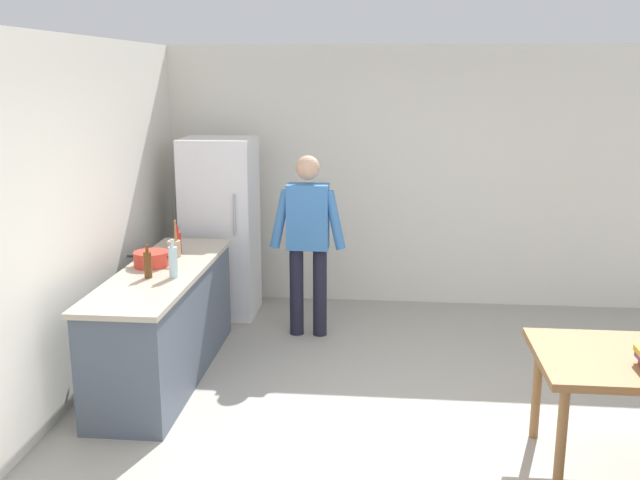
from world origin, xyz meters
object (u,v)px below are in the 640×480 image
Objects in this scene: utensil_jar at (174,248)px; bottle_water_clear at (173,262)px; cooking_pot at (151,259)px; bottle_beer_brown at (148,264)px; refrigerator at (221,227)px; bottle_sauce_red at (178,242)px; person at (308,234)px.

bottle_water_clear is (0.18, -0.62, 0.05)m from utensil_jar.
bottle_beer_brown is at bearing -75.48° from cooking_pot.
bottle_water_clear is (0.06, -1.81, 0.13)m from refrigerator.
bottle_water_clear is at bearing -75.96° from bottle_sauce_red.
refrigerator reaches higher than bottle_water_clear.
bottle_beer_brown is 0.78m from bottle_sauce_red.
bottle_water_clear reaches higher than cooking_pot.
bottle_water_clear is (0.28, -0.31, 0.07)m from cooking_pot.
bottle_beer_brown is 0.87× the size of bottle_water_clear.
person is at bearing 24.78° from bottle_sauce_red.
utensil_jar is 1.23× the size of bottle_beer_brown.
refrigerator is 1.81m from bottle_water_clear.
refrigerator is 1.06× the size of person.
cooking_pot is at bearing 131.95° from bottle_water_clear.
bottle_sauce_red is (0.09, 0.45, 0.04)m from cooking_pot.
bottle_beer_brown is at bearing -90.22° from bottle_sauce_red.
utensil_jar is (-0.12, -1.19, 0.08)m from refrigerator.
bottle_beer_brown is (0.08, -0.33, 0.05)m from cooking_pot.
utensil_jar is at bearing -149.17° from person.
bottle_water_clear is at bearing -125.37° from person.
bottle_water_clear is at bearing 5.92° from bottle_beer_brown.
bottle_water_clear is at bearing -73.78° from utensil_jar.
bottle_sauce_red is at bearing 94.04° from utensil_jar.
person reaches higher than cooking_pot.
utensil_jar reaches higher than bottle_water_clear.
utensil_jar is 1.07× the size of bottle_water_clear.
bottle_sauce_red is at bearing -155.22° from person.
refrigerator is 6.92× the size of bottle_beer_brown.
person is 1.24m from utensil_jar.
bottle_sauce_red is (0.00, 0.78, -0.01)m from bottle_beer_brown.
refrigerator is 1.83m from bottle_beer_brown.
cooking_pot is (-0.22, -1.50, 0.06)m from refrigerator.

